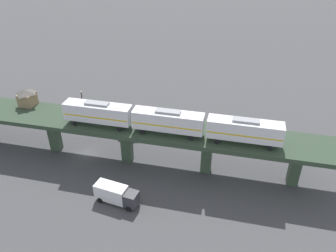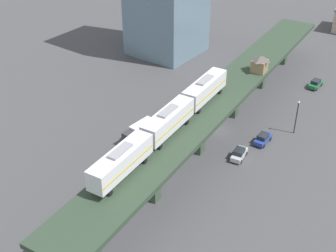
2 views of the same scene
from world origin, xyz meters
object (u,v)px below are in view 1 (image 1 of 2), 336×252
at_px(subway_train, 168,121).
at_px(street_lamp, 83,102).
at_px(street_car_silver, 130,134).
at_px(street_car_green, 0,108).
at_px(signal_hut, 27,97).
at_px(street_car_blue, 103,126).
at_px(delivery_truck, 116,194).

relative_size(subway_train, street_lamp, 5.37).
relative_size(street_car_silver, street_car_green, 1.05).
xyz_separation_m(subway_train, street_car_silver, (7.44, 11.07, -9.60)).
xyz_separation_m(subway_train, signal_hut, (0.98, 29.52, -0.74)).
bearing_deg(subway_train, street_car_green, 80.07).
height_order(subway_train, street_car_green, subway_train).
height_order(signal_hut, street_car_silver, signal_hut).
bearing_deg(street_car_green, street_lamp, -79.25).
bearing_deg(signal_hut, subway_train, -91.90).
distance_m(signal_hut, street_car_silver, 21.46).
xyz_separation_m(street_car_silver, street_car_green, (0.51, 34.32, 0.00)).
bearing_deg(street_car_blue, street_car_green, 91.38).
distance_m(signal_hut, street_car_green, 19.47).
xyz_separation_m(street_car_silver, street_lamp, (4.47, 13.51, 3.17)).
xyz_separation_m(subway_train, delivery_truck, (-10.42, 5.25, -8.78)).
bearing_deg(street_car_silver, delivery_truck, -161.93).
bearing_deg(signal_hut, delivery_truck, -115.15).
height_order(street_car_green, delivery_truck, delivery_truck).
distance_m(subway_train, street_car_blue, 22.11).
bearing_deg(street_car_green, subway_train, -99.93).
bearing_deg(street_car_blue, delivery_truck, -146.26).
height_order(street_car_silver, street_car_green, same).
bearing_deg(subway_train, street_car_blue, 64.38).
relative_size(street_car_silver, delivery_truck, 0.63).
relative_size(street_car_blue, street_lamp, 0.64).
height_order(signal_hut, delivery_truck, signal_hut).
distance_m(subway_train, delivery_truck, 14.60).
bearing_deg(street_car_silver, street_car_green, 89.14).
bearing_deg(street_lamp, street_car_silver, -108.30).
relative_size(street_car_blue, street_car_green, 1.00).
bearing_deg(street_car_green, street_car_blue, -88.62).
height_order(signal_hut, street_lamp, signal_hut).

